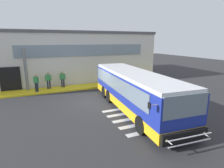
{
  "coord_description": "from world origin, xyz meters",
  "views": [
    {
      "loc": [
        -4.29,
        -13.59,
        4.83
      ],
      "look_at": [
        1.25,
        -0.75,
        1.5
      ],
      "focal_mm": 29.36,
      "sensor_mm": 36.0,
      "label": 1
    }
  ],
  "objects": [
    {
      "name": "entry_support_column",
      "position": [
        -5.01,
        5.4,
        2.15
      ],
      "size": [
        0.28,
        0.28,
        4.01
      ],
      "primitive_type": "cylinder",
      "color": "slate",
      "rests_on": "boarding_curb"
    },
    {
      "name": "passenger_near_column",
      "position": [
        -4.21,
        4.39,
        1.08
      ],
      "size": [
        0.48,
        0.41,
        1.68
      ],
      "color": "#1E2338",
      "rests_on": "boarding_curb"
    },
    {
      "name": "boarding_curb",
      "position": [
        0.0,
        4.8,
        0.07
      ],
      "size": [
        23.87,
        2.0,
        0.15
      ],
      "primitive_type": "cube",
      "color": "yellow",
      "rests_on": "ground"
    },
    {
      "name": "bay_paint_stripes",
      "position": [
        2.0,
        -4.2,
        0.0
      ],
      "size": [
        4.4,
        3.96,
        0.01
      ],
      "color": "silver",
      "rests_on": "ground"
    },
    {
      "name": "passenger_by_doorway",
      "position": [
        -3.07,
        5.15,
        1.11
      ],
      "size": [
        0.59,
        0.38,
        1.68
      ],
      "color": "#1E2338",
      "rests_on": "boarding_curb"
    },
    {
      "name": "ground_plane",
      "position": [
        0.0,
        0.0,
        -0.01
      ],
      "size": [
        80.0,
        90.0,
        0.02
      ],
      "primitive_type": "cube",
      "color": "#2B2B2D",
      "rests_on": "ground"
    },
    {
      "name": "passenger_at_curb_edge",
      "position": [
        -1.69,
        5.19,
        1.08
      ],
      "size": [
        0.55,
        0.34,
        1.68
      ],
      "color": "#1E2338",
      "rests_on": "boarding_curb"
    },
    {
      "name": "bus_main_foreground",
      "position": [
        2.07,
        -2.78,
        1.33
      ],
      "size": [
        3.8,
        11.1,
        2.7
      ],
      "color": "navy",
      "rests_on": "ground"
    },
    {
      "name": "terminal_building",
      "position": [
        -0.67,
        11.6,
        2.93
      ],
      "size": [
        21.67,
        13.8,
        5.87
      ],
      "color": "silver",
      "rests_on": "ground"
    }
  ]
}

